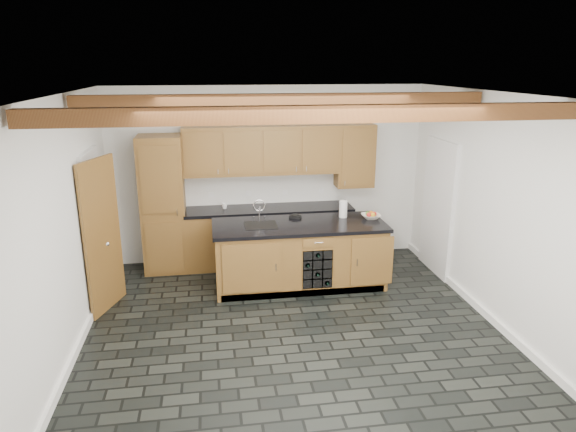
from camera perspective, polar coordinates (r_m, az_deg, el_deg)
name	(u,v)px	position (r m, az deg, el deg)	size (l,w,h in m)	color
ground	(293,328)	(6.43, 0.56, -12.39)	(5.00, 5.00, 0.00)	black
room_shell	(280,197)	(6.34, -0.93, 2.07)	(5.01, 5.00, 5.00)	white
back_cabinetry	(247,205)	(8.09, -4.61, 1.24)	(3.65, 0.62, 2.20)	brown
island	(300,255)	(7.43, 1.31, -4.30)	(2.48, 0.96, 0.93)	brown
faucet	(260,222)	(7.24, -3.08, -0.71)	(0.45, 0.40, 0.34)	black
kitchen_scale	(295,216)	(7.55, 0.81, -0.04)	(0.19, 0.15, 0.05)	black
fruit_bowl	(371,216)	(7.61, 9.19, -0.05)	(0.27, 0.27, 0.07)	beige
fruit_cluster	(371,214)	(7.60, 9.20, 0.21)	(0.16, 0.17, 0.07)	red
paper_towel	(343,209)	(7.60, 6.15, 0.77)	(0.12, 0.12, 0.25)	white
mug	(225,206)	(8.09, -7.06, 1.12)	(0.09, 0.09, 0.09)	white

